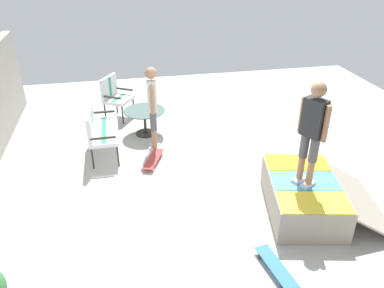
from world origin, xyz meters
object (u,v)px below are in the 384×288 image
object	(u,v)px
patio_table	(145,117)
skateboard_by_bench	(153,159)
skate_ramp	(305,195)
person_skater	(312,128)
patio_bench	(97,126)
skateboard_spare	(276,267)
patio_chair_near_house	(114,94)
person_watching	(152,103)

from	to	relation	value
patio_table	skateboard_by_bench	xyz separation A→B (m)	(-1.29, -0.03, -0.32)
skate_ramp	person_skater	bearing A→B (deg)	120.50
patio_bench	skateboard_by_bench	xyz separation A→B (m)	(-0.60, -1.01, -0.53)
skateboard_spare	patio_chair_near_house	bearing A→B (deg)	19.55
patio_bench	skate_ramp	bearing A→B (deg)	-128.25
skate_ramp	patio_table	xyz separation A→B (m)	(3.22, 2.23, 0.13)
patio_chair_near_house	skateboard_spare	size ratio (longest dim) A/B	1.24
skate_ramp	person_watching	distance (m)	3.37
patio_chair_near_house	person_skater	distance (m)	5.20
skateboard_by_bench	patio_chair_near_house	bearing A→B (deg)	15.71
skate_ramp	person_watching	xyz separation A→B (m)	(2.52, 2.11, 0.74)
person_watching	skateboard_spare	size ratio (longest dim) A/B	2.12
person_watching	patio_bench	bearing A→B (deg)	89.45
patio_chair_near_house	person_watching	world-z (taller)	person_watching
person_watching	person_skater	bearing A→B (deg)	-141.88
patio_bench	patio_table	bearing A→B (deg)	-54.84
skateboard_spare	person_watching	bearing A→B (deg)	17.77
patio_bench	patio_chair_near_house	distance (m)	1.77
person_watching	skateboard_by_bench	size ratio (longest dim) A/B	2.14
patio_chair_near_house	person_skater	world-z (taller)	person_skater
patio_bench	person_skater	world-z (taller)	person_skater
patio_table	person_watching	distance (m)	0.94
patio_bench	person_skater	distance (m)	4.15
patio_chair_near_house	skateboard_spare	bearing A→B (deg)	-160.45
patio_bench	patio_table	xyz separation A→B (m)	(0.69, -0.98, -0.21)
skate_ramp	patio_table	size ratio (longest dim) A/B	2.32
person_skater	skateboard_by_bench	distance (m)	3.22
patio_bench	patio_chair_near_house	size ratio (longest dim) A/B	1.23
skate_ramp	patio_chair_near_house	bearing A→B (deg)	33.81
patio_chair_near_house	skateboard_by_bench	xyz separation A→B (m)	(-2.33, -0.66, -0.53)
person_watching	skate_ramp	bearing A→B (deg)	-140.07
skate_ramp	person_skater	distance (m)	1.23
patio_bench	patio_chair_near_house	world-z (taller)	same
person_skater	skateboard_spare	size ratio (longest dim) A/B	1.98
patio_bench	patio_chair_near_house	xyz separation A→B (m)	(1.73, -0.36, -0.00)
patio_bench	skateboard_by_bench	distance (m)	1.29
skate_ramp	skateboard_by_bench	bearing A→B (deg)	48.72
patio_table	person_watching	size ratio (longest dim) A/B	0.52
person_skater	patio_table	bearing A→B (deg)	33.17
patio_table	skateboard_by_bench	bearing A→B (deg)	-178.58
patio_bench	person_skater	bearing A→B (deg)	-129.62
skate_ramp	skateboard_spare	distance (m)	1.49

